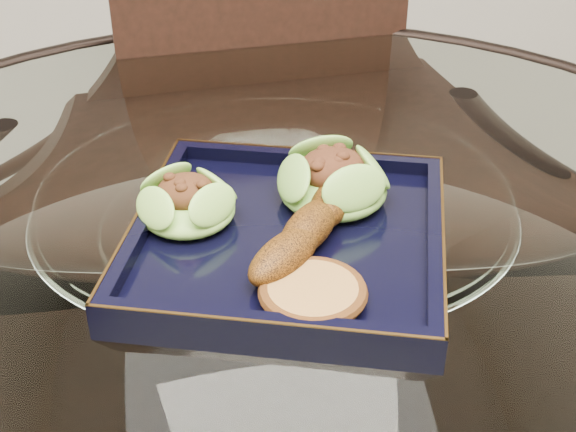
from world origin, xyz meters
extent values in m
cylinder|color=white|center=(0.00, 0.00, 0.76)|extent=(1.10, 1.10, 0.01)
torus|color=black|center=(0.00, 0.00, 0.76)|extent=(1.13, 1.13, 0.02)
cylinder|color=black|center=(0.28, 0.28, 0.38)|extent=(0.04, 0.04, 0.75)
cylinder|color=black|center=(-0.28, 0.28, 0.38)|extent=(0.04, 0.04, 0.75)
cube|color=black|center=(0.07, 0.29, 0.49)|extent=(0.48, 0.48, 0.04)
cube|color=black|center=(0.05, 0.49, 0.78)|extent=(0.42, 0.07, 0.48)
cylinder|color=black|center=(-0.13, 0.46, 0.24)|extent=(0.03, 0.03, 0.47)
cylinder|color=black|center=(0.24, 0.49, 0.24)|extent=(0.03, 0.03, 0.47)
cube|color=black|center=(0.01, -0.03, 0.77)|extent=(0.34, 0.34, 0.02)
ellipsoid|color=#5AA830|center=(-0.08, 0.01, 0.80)|extent=(0.10, 0.10, 0.03)
ellipsoid|color=#4F912A|center=(0.06, 0.02, 0.80)|extent=(0.12, 0.12, 0.04)
ellipsoid|color=#66360A|center=(0.02, -0.04, 0.80)|extent=(0.13, 0.16, 0.03)
cylinder|color=#AD7639|center=(0.01, -0.12, 0.79)|extent=(0.08, 0.08, 0.01)
camera|label=1|loc=(-0.08, -0.60, 1.18)|focal=50.00mm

